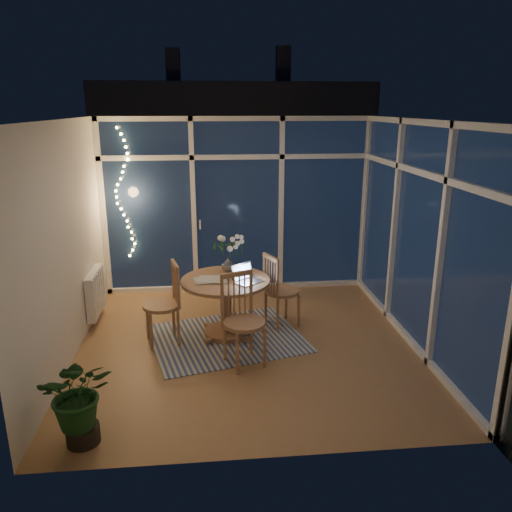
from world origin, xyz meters
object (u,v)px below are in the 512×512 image
object	(u,v)px
chair_right	(282,289)
chair_front	(244,321)
chair_left	(162,304)
dining_table	(226,308)
potted_plant	(79,403)
laptop	(249,273)
flower_vase	(228,263)

from	to	relation	value
chair_right	chair_front	distance (m)	1.13
chair_left	chair_front	world-z (taller)	chair_front
chair_right	chair_front	xyz separation A→B (m)	(-0.56, -0.98, 0.03)
dining_table	potted_plant	world-z (taller)	potted_plant
chair_right	laptop	size ratio (longest dim) A/B	3.15
chair_left	chair_front	xyz separation A→B (m)	(0.93, -0.63, 0.02)
dining_table	flower_vase	distance (m)	0.56
flower_vase	chair_left	bearing A→B (deg)	-152.58
flower_vase	potted_plant	distance (m)	2.66
laptop	chair_right	bearing A→B (deg)	0.31
chair_front	chair_left	bearing A→B (deg)	124.44
dining_table	laptop	distance (m)	0.57
chair_left	chair_right	xyz separation A→B (m)	(1.49, 0.36, -0.01)
dining_table	chair_left	size ratio (longest dim) A/B	1.07
flower_vase	potted_plant	size ratio (longest dim) A/B	0.28
dining_table	laptop	size ratio (longest dim) A/B	3.47
chair_front	potted_plant	xyz separation A→B (m)	(-1.46, -1.20, -0.14)
flower_vase	chair_right	bearing A→B (deg)	-5.37
dining_table	chair_front	world-z (taller)	chair_front
chair_right	potted_plant	world-z (taller)	chair_right
flower_vase	potted_plant	world-z (taller)	flower_vase
chair_front	dining_table	bearing A→B (deg)	81.19
dining_table	chair_left	distance (m)	0.78
chair_right	chair_front	size ratio (longest dim) A/B	0.95
chair_front	laptop	bearing A→B (deg)	58.97
chair_right	laptop	distance (m)	0.69
chair_front	laptop	distance (m)	0.71
chair_front	laptop	xyz separation A→B (m)	(0.10, 0.61, 0.33)
flower_vase	potted_plant	bearing A→B (deg)	-120.80
laptop	potted_plant	world-z (taller)	laptop
chair_left	laptop	xyz separation A→B (m)	(1.03, -0.01, 0.35)
chair_right	flower_vase	size ratio (longest dim) A/B	4.66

